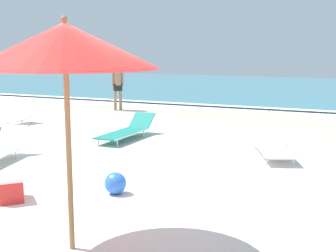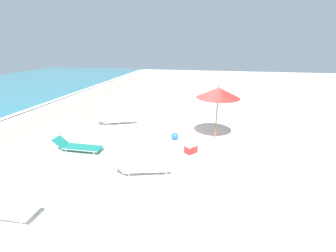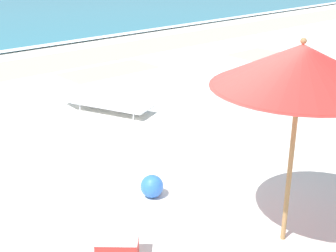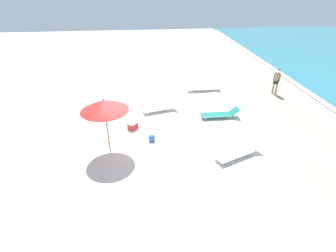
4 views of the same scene
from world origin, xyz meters
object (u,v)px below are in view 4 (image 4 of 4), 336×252
object	(u,v)px
sun_lounger_under_umbrella	(220,114)
sun_lounger_beside_umbrella	(160,107)
sun_lounger_near_water_right	(238,152)
beachgoer_wading_adult	(277,79)
beach_umbrella	(104,106)
sun_lounger_near_water_left	(204,88)
cooler_box	(133,126)
beach_ball	(152,138)

from	to	relation	value
sun_lounger_under_umbrella	sun_lounger_beside_umbrella	world-z (taller)	sun_lounger_beside_umbrella
sun_lounger_near_water_right	sun_lounger_beside_umbrella	bearing A→B (deg)	-170.47
sun_lounger_under_umbrella	beachgoer_wading_adult	bearing A→B (deg)	123.01
sun_lounger_under_umbrella	sun_lounger_near_water_right	xyz separation A→B (m)	(3.62, -0.23, -0.01)
beach_umbrella	sun_lounger_beside_umbrella	distance (m)	4.99
sun_lounger_near_water_left	cooler_box	bearing A→B (deg)	-47.07
sun_lounger_under_umbrella	sun_lounger_near_water_left	distance (m)	3.94
sun_lounger_near_water_right	beachgoer_wading_adult	distance (m)	8.16
sun_lounger_beside_umbrella	sun_lounger_under_umbrella	bearing A→B (deg)	55.63
sun_lounger_near_water_left	sun_lounger_beside_umbrella	bearing A→B (deg)	-50.55
beach_ball	cooler_box	size ratio (longest dim) A/B	0.56
beach_umbrella	sun_lounger_near_water_left	bearing A→B (deg)	138.38
sun_lounger_beside_umbrella	sun_lounger_near_water_left	size ratio (longest dim) A/B	0.92
sun_lounger_under_umbrella	sun_lounger_beside_umbrella	bearing A→B (deg)	-109.47
sun_lounger_near_water_right	beach_ball	bearing A→B (deg)	-136.18
sun_lounger_under_umbrella	beachgoer_wading_adult	world-z (taller)	beachgoer_wading_adult
sun_lounger_near_water_right	cooler_box	size ratio (longest dim) A/B	3.78
beach_ball	sun_lounger_under_umbrella	bearing A→B (deg)	117.22
beach_umbrella	sun_lounger_beside_umbrella	xyz separation A→B (m)	(-3.75, 2.59, -2.02)
sun_lounger_near_water_left	sun_lounger_under_umbrella	bearing A→B (deg)	-1.10
sun_lounger_under_umbrella	sun_lounger_near_water_left	size ratio (longest dim) A/B	0.92
sun_lounger_near_water_left	sun_lounger_near_water_right	world-z (taller)	sun_lounger_near_water_right
beachgoer_wading_adult	cooler_box	distance (m)	10.11
beach_umbrella	sun_lounger_beside_umbrella	bearing A→B (deg)	145.32
sun_lounger_beside_umbrella	sun_lounger_near_water_right	world-z (taller)	sun_lounger_beside_umbrella
sun_lounger_beside_umbrella	sun_lounger_near_water_right	bearing A→B (deg)	17.52
beach_umbrella	sun_lounger_beside_umbrella	world-z (taller)	beach_umbrella
beachgoer_wading_adult	sun_lounger_near_water_left	bearing A→B (deg)	-150.20
sun_lounger_under_umbrella	sun_lounger_near_water_left	world-z (taller)	sun_lounger_under_umbrella
sun_lounger_under_umbrella	beach_ball	xyz separation A→B (m)	(2.01, -3.91, -0.04)
sun_lounger_under_umbrella	sun_lounger_near_water_right	world-z (taller)	sun_lounger_under_umbrella
sun_lounger_under_umbrella	beach_umbrella	bearing A→B (deg)	-65.77
sun_lounger_near_water_right	beach_ball	world-z (taller)	sun_lounger_near_water_right
beach_ball	sun_lounger_beside_umbrella	bearing A→B (deg)	167.92
sun_lounger_near_water_right	sun_lounger_under_umbrella	bearing A→B (deg)	153.73
sun_lounger_near_water_left	beachgoer_wading_adult	bearing A→B (deg)	76.19
sun_lounger_beside_umbrella	sun_lounger_near_water_left	xyz separation A→B (m)	(-2.78, 3.21, -0.02)
sun_lounger_under_umbrella	sun_lounger_near_water_right	distance (m)	3.62
beachgoer_wading_adult	cooler_box	world-z (taller)	beachgoer_wading_adult
sun_lounger_beside_umbrella	beachgoer_wading_adult	bearing A→B (deg)	88.19
beach_umbrella	sun_lounger_beside_umbrella	size ratio (longest dim) A/B	1.22
sun_lounger_under_umbrella	sun_lounger_beside_umbrella	xyz separation A→B (m)	(-1.16, -3.23, 0.01)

